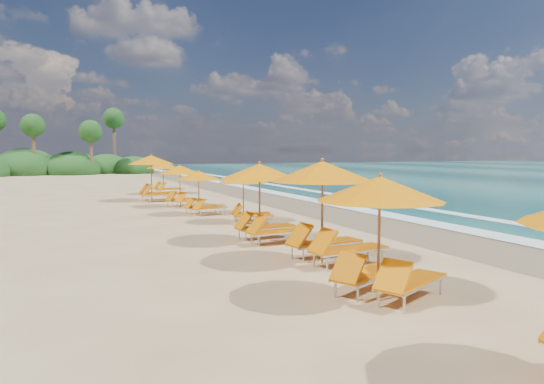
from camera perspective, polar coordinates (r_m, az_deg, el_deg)
ground at (r=19.61m, az=0.00°, el=-3.50°), size 160.00×160.00×0.00m
wet_sand at (r=21.51m, az=9.83°, el=-2.81°), size 4.00×160.00×0.01m
surf_foam at (r=23.09m, az=15.44°, el=-2.34°), size 4.00×160.00×0.01m
station_1 at (r=9.66m, az=12.77°, el=-4.10°), size 3.19×3.18×2.43m
station_2 at (r=12.53m, az=6.56°, el=-1.42°), size 3.03×2.85×2.65m
station_3 at (r=15.29m, az=-0.78°, el=-0.57°), size 2.77×2.58×2.50m
station_4 at (r=19.45m, az=-2.85°, el=-0.22°), size 2.46×2.36×2.01m
station_5 at (r=22.01m, az=-8.08°, el=0.30°), size 2.50×2.42×1.99m
station_6 at (r=25.23m, az=-10.24°, el=1.04°), size 2.79×2.76×2.15m
station_7 at (r=28.44m, az=-13.30°, el=1.96°), size 2.91×2.71×2.64m
station_8 at (r=32.65m, az=-12.13°, el=1.86°), size 2.62×2.52×2.15m
treeline at (r=63.36m, az=-25.55°, el=2.70°), size 25.80×8.80×9.74m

